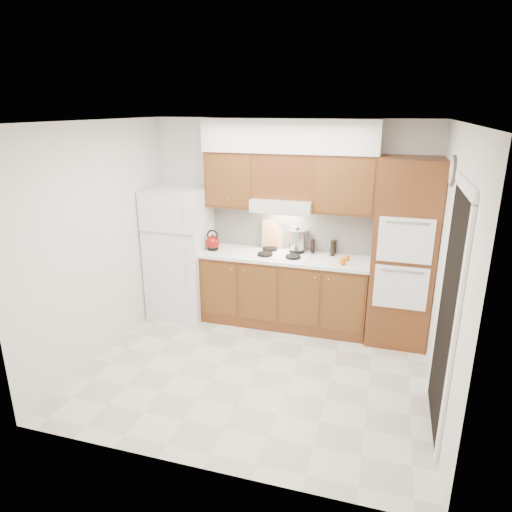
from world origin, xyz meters
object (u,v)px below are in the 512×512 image
at_px(stock_pot, 297,240).
at_px(kettle, 213,243).
at_px(fridge, 180,253).
at_px(oven_cabinet, 403,253).

bearing_deg(stock_pot, kettle, -167.02).
bearing_deg(fridge, kettle, 0.88).
bearing_deg(fridge, stock_pot, 9.33).
bearing_deg(stock_pot, fridge, -170.67).
bearing_deg(oven_cabinet, kettle, -179.33).
distance_m(fridge, stock_pot, 1.58).
relative_size(fridge, oven_cabinet, 0.78).
xyz_separation_m(fridge, kettle, (0.47, 0.01, 0.18)).
relative_size(oven_cabinet, kettle, 12.31).
distance_m(fridge, oven_cabinet, 2.86).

